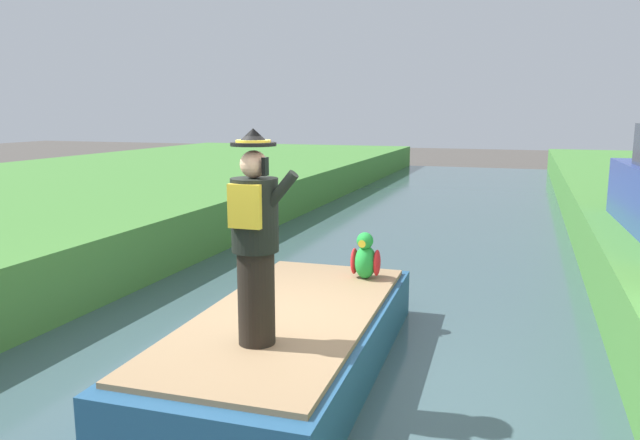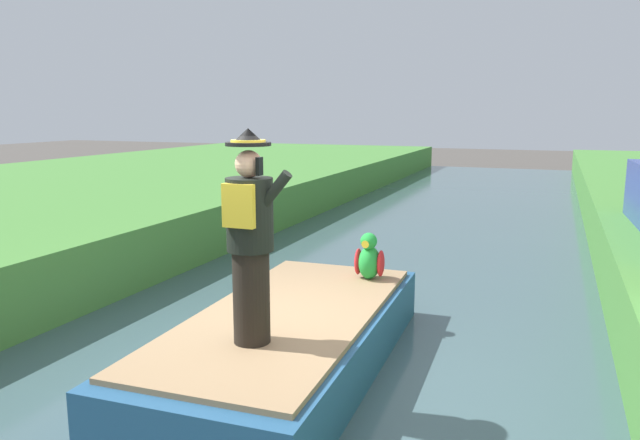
# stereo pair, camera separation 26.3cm
# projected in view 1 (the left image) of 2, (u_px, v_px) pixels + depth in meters

# --- Properties ---
(ground_plane) EXTENTS (80.00, 80.00, 0.00)m
(ground_plane) POSITION_uv_depth(u_px,v_px,m) (276.00, 393.00, 5.87)
(ground_plane) COLOR #4C4742
(canal_water) EXTENTS (6.25, 48.00, 0.10)m
(canal_water) POSITION_uv_depth(u_px,v_px,m) (276.00, 388.00, 5.86)
(canal_water) COLOR #3D565B
(canal_water) RESTS_ON ground
(boat) EXTENTS (1.94, 4.26, 0.61)m
(boat) POSITION_uv_depth(u_px,v_px,m) (289.00, 341.00, 6.12)
(boat) COLOR #23517A
(boat) RESTS_ON canal_water
(person_pirate) EXTENTS (0.61, 0.42, 1.85)m
(person_pirate) POSITION_uv_depth(u_px,v_px,m) (255.00, 239.00, 5.09)
(person_pirate) COLOR black
(person_pirate) RESTS_ON boat
(parrot_plush) EXTENTS (0.36, 0.34, 0.57)m
(parrot_plush) POSITION_uv_depth(u_px,v_px,m) (365.00, 258.00, 7.24)
(parrot_plush) COLOR green
(parrot_plush) RESTS_ON boat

